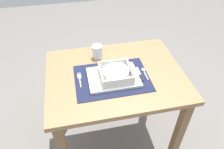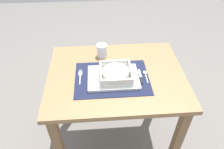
# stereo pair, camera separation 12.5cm
# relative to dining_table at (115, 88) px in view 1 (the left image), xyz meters

# --- Properties ---
(ground_plane) EXTENTS (6.00, 6.00, 0.00)m
(ground_plane) POSITION_rel_dining_table_xyz_m (0.00, 0.00, -0.61)
(ground_plane) COLOR slate
(dining_table) EXTENTS (0.84, 0.65, 0.74)m
(dining_table) POSITION_rel_dining_table_xyz_m (0.00, 0.00, 0.00)
(dining_table) COLOR #936D47
(dining_table) RESTS_ON ground
(placemat) EXTENTS (0.44, 0.32, 0.00)m
(placemat) POSITION_rel_dining_table_xyz_m (-0.03, -0.04, 0.13)
(placemat) COLOR #191E38
(placemat) RESTS_ON dining_table
(serving_plate) EXTENTS (0.30, 0.22, 0.02)m
(serving_plate) POSITION_rel_dining_table_xyz_m (-0.02, -0.04, 0.14)
(serving_plate) COLOR white
(serving_plate) RESTS_ON placemat
(porridge_bowl) EXTENTS (0.19, 0.19, 0.05)m
(porridge_bowl) POSITION_rel_dining_table_xyz_m (-0.01, -0.04, 0.17)
(porridge_bowl) COLOR white
(porridge_bowl) RESTS_ON serving_plate
(fork) EXTENTS (0.02, 0.13, 0.00)m
(fork) POSITION_rel_dining_table_xyz_m (-0.22, -0.01, 0.13)
(fork) COLOR silver
(fork) RESTS_ON placemat
(spoon) EXTENTS (0.02, 0.11, 0.01)m
(spoon) POSITION_rel_dining_table_xyz_m (0.18, -0.02, 0.13)
(spoon) COLOR silver
(spoon) RESTS_ON placemat
(butter_knife) EXTENTS (0.01, 0.13, 0.01)m
(butter_knife) POSITION_rel_dining_table_xyz_m (0.14, -0.05, 0.13)
(butter_knife) COLOR black
(butter_knife) RESTS_ON placemat
(bread_knife) EXTENTS (0.01, 0.14, 0.01)m
(bread_knife) POSITION_rel_dining_table_xyz_m (0.12, -0.07, 0.13)
(bread_knife) COLOR #59331E
(bread_knife) RESTS_ON placemat
(drinking_glass) EXTENTS (0.07, 0.07, 0.09)m
(drinking_glass) POSITION_rel_dining_table_xyz_m (-0.08, 0.19, 0.16)
(drinking_glass) COLOR white
(drinking_glass) RESTS_ON dining_table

